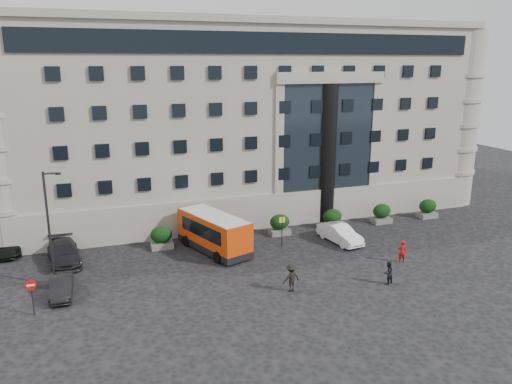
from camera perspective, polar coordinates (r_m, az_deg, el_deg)
ground at (r=35.73m, az=-2.36°, el=-9.93°), size 120.00×120.00×0.00m
civic_building at (r=55.60m, az=-2.98°, el=8.58°), size 44.00×24.00×18.00m
entrance_column at (r=47.29m, az=8.04°, el=4.33°), size 1.80×1.80×13.00m
hedge_a at (r=41.72m, az=-10.75°, el=-5.12°), size 1.80×1.26×1.84m
hedge_b at (r=42.67m, az=-3.81°, el=-4.44°), size 1.80×1.26×1.84m
hedge_c at (r=44.21m, az=2.72°, el=-3.73°), size 1.80×1.26×1.84m
hedge_d at (r=46.29m, az=8.73°, el=-3.04°), size 1.80×1.26×1.84m
hedge_e at (r=48.83m, az=14.17°, el=-2.38°), size 1.80×1.26×1.84m
hedge_f at (r=51.78m, az=19.02°, el=-1.78°), size 1.80×1.26×1.84m
street_lamp at (r=35.88m, az=-22.52°, el=-3.50°), size 1.16×0.18×8.00m
bus_stop_sign at (r=41.17m, az=2.99°, el=-3.96°), size 0.50×0.08×2.52m
no_entry_sign at (r=33.16m, az=-24.29°, el=-10.20°), size 0.64×0.16×2.32m
minibus at (r=40.36m, az=-4.84°, el=-4.49°), size 4.81×7.66×3.02m
red_truck at (r=49.45m, az=-22.79°, el=-2.41°), size 2.94×5.10×2.59m
parked_car_b at (r=35.53m, az=-21.37°, el=-9.99°), size 1.45×3.98×1.30m
parked_car_c at (r=40.92m, az=-21.11°, el=-6.49°), size 2.82×5.65×1.58m
parked_car_d at (r=44.59m, az=-26.61°, el=-5.60°), size 2.62×4.67×1.23m
white_taxi at (r=42.95m, az=9.56°, el=-4.72°), size 2.39×4.86×1.53m
pedestrian_a at (r=39.84m, az=16.34°, el=-6.52°), size 0.72×0.57×1.75m
pedestrian_b at (r=35.88m, az=14.86°, el=-8.92°), size 0.92×0.79×1.62m
pedestrian_c at (r=33.70m, az=4.06°, el=-9.75°), size 1.35×0.93×1.92m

